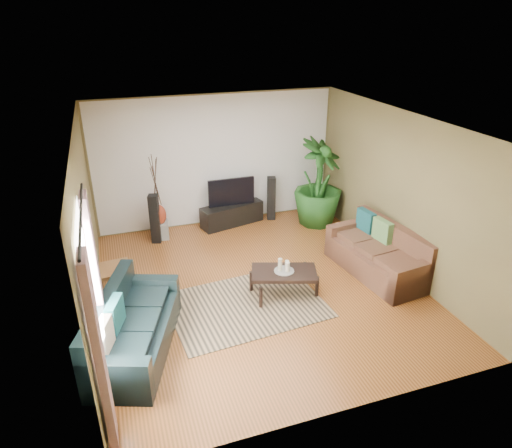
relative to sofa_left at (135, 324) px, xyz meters
name	(u,v)px	position (x,y,z in m)	size (l,w,h in m)	color
floor	(260,286)	(2.06, 0.96, -0.42)	(5.50, 5.50, 0.00)	#9E5728
ceiling	(261,123)	(2.06, 0.96, 2.28)	(5.50, 5.50, 0.00)	white
wall_back	(216,161)	(2.06, 3.71, 0.93)	(5.00, 5.00, 0.00)	brown
wall_front	(349,314)	(2.06, -1.79, 0.93)	(5.00, 5.00, 0.00)	brown
wall_left	(88,235)	(-0.44, 0.96, 0.92)	(5.50, 5.50, 0.00)	brown
wall_right	(400,193)	(4.56, 0.96, 0.92)	(5.50, 5.50, 0.00)	brown
backwall_panel	(216,161)	(2.06, 3.70, 0.93)	(4.90, 4.90, 0.00)	white
window_pane	(89,293)	(-0.42, -0.64, 0.97)	(1.80, 1.80, 0.00)	white
curtain_near	(99,357)	(-0.37, -1.39, 0.72)	(0.08, 0.35, 2.20)	gray
curtain_far	(97,277)	(-0.37, 0.11, 0.72)	(0.08, 0.35, 2.20)	gray
curtain_rod	(81,216)	(-0.37, -0.64, 1.87)	(0.03, 0.03, 1.90)	black
sofa_left	(135,324)	(0.00, 0.00, 0.00)	(1.93, 0.83, 0.85)	black
sofa_right	(377,251)	(4.10, 0.74, 0.00)	(1.89, 0.85, 0.85)	#553423
area_rug	(247,305)	(1.69, 0.52, -0.42)	(2.31, 1.64, 0.01)	tan
coffee_table	(284,282)	(2.35, 0.64, -0.22)	(1.02, 0.56, 0.42)	black
candle_tray	(284,271)	(2.35, 0.64, 0.00)	(0.32, 0.32, 0.01)	gray
candle_tall	(280,264)	(2.29, 0.67, 0.11)	(0.06, 0.06, 0.20)	beige
candle_mid	(288,267)	(2.39, 0.60, 0.09)	(0.06, 0.06, 0.16)	white
candle_short	(287,264)	(2.42, 0.70, 0.07)	(0.06, 0.06, 0.13)	beige
tv_stand	(232,214)	(2.29, 3.46, -0.20)	(1.33, 0.40, 0.44)	black
television	(231,192)	(2.29, 3.46, 0.31)	(0.98, 0.05, 0.58)	black
speaker_left	(155,219)	(0.66, 3.14, 0.07)	(0.18, 0.20, 0.98)	black
speaker_right	(271,198)	(3.18, 3.46, 0.05)	(0.17, 0.19, 0.95)	black
potted_plant	(319,183)	(4.02, 2.94, 0.48)	(1.02, 1.02, 1.81)	#1B4B19
plant_pot	(317,217)	(4.02, 2.94, -0.29)	(0.33, 0.33, 0.26)	black
pedestal	(160,230)	(0.75, 3.30, -0.26)	(0.34, 0.34, 0.34)	gray
vase	(158,215)	(0.75, 3.30, 0.07)	(0.31, 0.31, 0.43)	maroon
side_table	(115,283)	(-0.19, 1.39, -0.15)	(0.51, 0.51, 0.54)	brown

